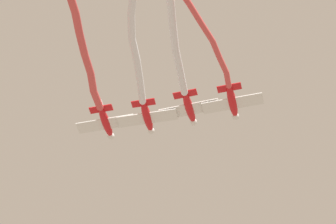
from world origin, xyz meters
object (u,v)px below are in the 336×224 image
at_px(airplane_left_wing, 189,108).
at_px(airplane_slot, 106,123).
at_px(airplane_lead, 232,102).
at_px(airplane_right_wing, 147,117).

xyz_separation_m(airplane_left_wing, airplane_slot, (2.15, 10.96, 0.00)).
distance_m(airplane_left_wing, airplane_slot, 11.17).
xyz_separation_m(airplane_lead, airplane_left_wing, (1.07, 5.48, 0.30)).
bearing_deg(airplane_left_wing, airplane_right_wing, 91.31).
bearing_deg(airplane_slot, airplane_right_wing, -90.73).
xyz_separation_m(airplane_right_wing, airplane_slot, (1.07, 5.48, 0.30)).
relative_size(airplane_lead, airplane_slot, 1.00).
bearing_deg(airplane_right_wing, airplane_slot, 87.76).
distance_m(airplane_left_wing, airplane_right_wing, 5.60).
relative_size(airplane_left_wing, airplane_right_wing, 1.00).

